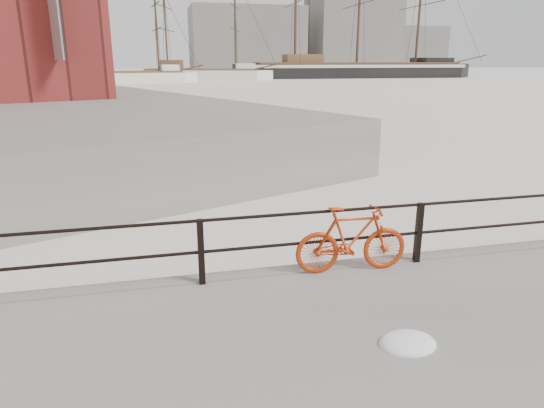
{
  "coord_description": "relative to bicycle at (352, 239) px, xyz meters",
  "views": [
    {
      "loc": [
        -7.53,
        -6.76,
        3.53
      ],
      "look_at": [
        -5.54,
        1.5,
        1.0
      ],
      "focal_mm": 32.0,
      "sensor_mm": 36.0,
      "label": 1
    }
  ],
  "objects": [
    {
      "name": "industrial_east",
      "position": [
        82.7,
        150.25,
        6.12
      ],
      "size": [
        20.0,
        16.0,
        14.0
      ],
      "primitive_type": "cube",
      "color": "gray",
      "rests_on": "ground"
    },
    {
      "name": "barque_black",
      "position": [
        37.5,
        88.25,
        -0.88
      ],
      "size": [
        57.02,
        20.32,
        32.19
      ],
      "primitive_type": null,
      "rotation": [
        0.0,
        0.0,
        -0.03
      ],
      "color": "black",
      "rests_on": "ground"
    },
    {
      "name": "schooner_mid",
      "position": [
        6.14,
        85.41,
        -0.88
      ],
      "size": [
        29.89,
        19.44,
        20.01
      ],
      "primitive_type": null,
      "rotation": [
        0.0,
        0.0,
        -0.3
      ],
      "color": "silver",
      "rests_on": "ground"
    },
    {
      "name": "industrial_mid",
      "position": [
        59.7,
        145.25,
        11.12
      ],
      "size": [
        26.0,
        20.0,
        24.0
      ],
      "primitive_type": "cube",
      "color": "gray",
      "rests_on": "ground"
    },
    {
      "name": "bicycle",
      "position": [
        0.0,
        0.0,
        0.0
      ],
      "size": [
        1.77,
        0.38,
        1.06
      ],
      "primitive_type": "imported",
      "rotation": [
        0.0,
        0.0,
        -0.07
      ],
      "color": "#AA2D0B",
      "rests_on": "promenade"
    },
    {
      "name": "schooner_left",
      "position": [
        -7.2,
        75.19,
        -0.88
      ],
      "size": [
        25.84,
        13.96,
        18.75
      ],
      "primitive_type": null,
      "rotation": [
        0.0,
        0.0,
        0.11
      ],
      "color": "white",
      "rests_on": "ground"
    },
    {
      "name": "industrial_west",
      "position": [
        24.7,
        140.25,
        8.12
      ],
      "size": [
        32.0,
        18.0,
        18.0
      ],
      "primitive_type": "cube",
      "color": "gray",
      "rests_on": "ground"
    }
  ]
}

